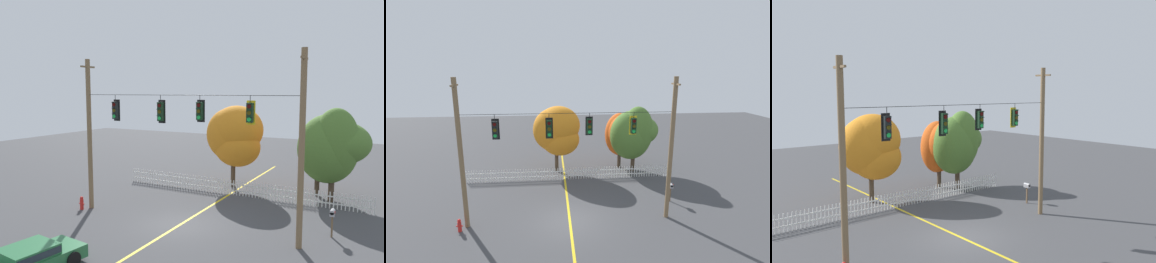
# 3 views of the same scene
# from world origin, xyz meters

# --- Properties ---
(ground) EXTENTS (80.00, 80.00, 0.00)m
(ground) POSITION_xyz_m (0.00, 0.00, 0.00)
(ground) COLOR #424244
(lane_centerline_stripe) EXTENTS (0.16, 36.00, 0.01)m
(lane_centerline_stripe) POSITION_xyz_m (0.00, 0.00, 0.00)
(lane_centerline_stripe) COLOR gold
(lane_centerline_stripe) RESTS_ON ground
(signal_support_span) EXTENTS (12.86, 1.10, 9.03)m
(signal_support_span) POSITION_xyz_m (0.00, 0.00, 4.59)
(signal_support_span) COLOR brown
(signal_support_span) RESTS_ON ground
(traffic_signal_westbound_side) EXTENTS (0.43, 0.38, 1.50)m
(traffic_signal_westbound_side) POSITION_xyz_m (-4.25, 0.01, 6.06)
(traffic_signal_westbound_side) COLOR black
(traffic_signal_northbound_secondary) EXTENTS (0.43, 0.38, 1.51)m
(traffic_signal_northbound_secondary) POSITION_xyz_m (-1.16, 0.01, 6.06)
(traffic_signal_northbound_secondary) COLOR black
(traffic_signal_eastbound_side) EXTENTS (0.43, 0.38, 1.36)m
(traffic_signal_eastbound_side) POSITION_xyz_m (1.19, 0.01, 6.15)
(traffic_signal_eastbound_side) COLOR black
(traffic_signal_northbound_primary) EXTENTS (0.43, 0.38, 1.38)m
(traffic_signal_northbound_primary) POSITION_xyz_m (3.85, 0.01, 6.13)
(traffic_signal_northbound_primary) COLOR black
(white_picket_fence) EXTENTS (17.42, 0.06, 1.04)m
(white_picket_fence) POSITION_xyz_m (0.41, 6.87, 0.52)
(white_picket_fence) COLOR white
(white_picket_fence) RESTS_ON ground
(autumn_maple_near_fence) EXTENTS (4.29, 3.51, 6.09)m
(autumn_maple_near_fence) POSITION_xyz_m (-0.59, 9.09, 3.88)
(autumn_maple_near_fence) COLOR #473828
(autumn_maple_near_fence) RESTS_ON ground
(autumn_maple_mid) EXTENTS (3.38, 3.28, 5.30)m
(autumn_maple_mid) POSITION_xyz_m (5.61, 9.31, 3.39)
(autumn_maple_mid) COLOR #473828
(autumn_maple_mid) RESTS_ON ground
(autumn_oak_far_east) EXTENTS (4.51, 3.67, 6.11)m
(autumn_oak_far_east) POSITION_xyz_m (6.43, 8.44, 3.69)
(autumn_oak_far_east) COLOR #473828
(autumn_oak_far_east) RESTS_ON ground
(roadside_mailbox) EXTENTS (0.25, 0.44, 1.40)m
(roadside_mailbox) POSITION_xyz_m (7.42, 2.08, 1.14)
(roadside_mailbox) COLOR brown
(roadside_mailbox) RESTS_ON ground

